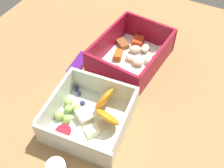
# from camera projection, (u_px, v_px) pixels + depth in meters

# --- Properties ---
(table_surface) EXTENTS (0.80, 0.80, 0.02)m
(table_surface) POSITION_uv_depth(u_px,v_px,m) (117.00, 92.00, 0.58)
(table_surface) COLOR #9E7547
(table_surface) RESTS_ON ground
(pasta_container) EXTENTS (0.19, 0.15, 0.07)m
(pasta_container) POSITION_uv_depth(u_px,v_px,m) (131.00, 56.00, 0.61)
(pasta_container) COLOR white
(pasta_container) RESTS_ON table_surface
(fruit_bowl) EXTENTS (0.16, 0.16, 0.06)m
(fruit_bowl) POSITION_uv_depth(u_px,v_px,m) (89.00, 117.00, 0.50)
(fruit_bowl) COLOR silver
(fruit_bowl) RESTS_ON table_surface
(candy_bar) EXTENTS (0.07, 0.03, 0.01)m
(candy_bar) POSITION_uv_depth(u_px,v_px,m) (79.00, 64.00, 0.61)
(candy_bar) COLOR #51197A
(candy_bar) RESTS_ON table_surface
(paper_cup_liner) EXTENTS (0.03, 0.03, 0.02)m
(paper_cup_liner) POSITION_uv_depth(u_px,v_px,m) (56.00, 168.00, 0.45)
(paper_cup_liner) COLOR white
(paper_cup_liner) RESTS_ON table_surface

